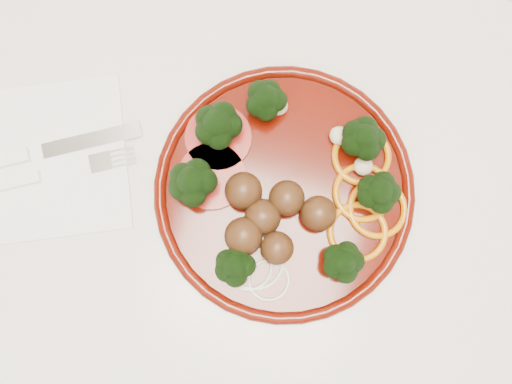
% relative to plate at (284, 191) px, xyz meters
% --- Properties ---
extents(counter, '(2.40, 0.60, 0.90)m').
position_rel_plate_xyz_m(counter, '(-0.20, -0.01, -0.47)').
color(counter, silver).
rests_on(counter, ground).
extents(plate, '(0.29, 0.29, 0.06)m').
position_rel_plate_xyz_m(plate, '(0.00, 0.00, 0.00)').
color(plate, '#450A03').
rests_on(plate, counter).
extents(napkin, '(0.23, 0.23, 0.00)m').
position_rel_plate_xyz_m(napkin, '(-0.27, -0.03, -0.02)').
color(napkin, white).
rests_on(napkin, counter).
extents(knife, '(0.19, 0.12, 0.01)m').
position_rel_plate_xyz_m(knife, '(-0.30, -0.04, -0.01)').
color(knife, silver).
rests_on(knife, napkin).
extents(fork, '(0.17, 0.11, 0.01)m').
position_rel_plate_xyz_m(fork, '(-0.29, -0.06, -0.01)').
color(fork, white).
rests_on(fork, napkin).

